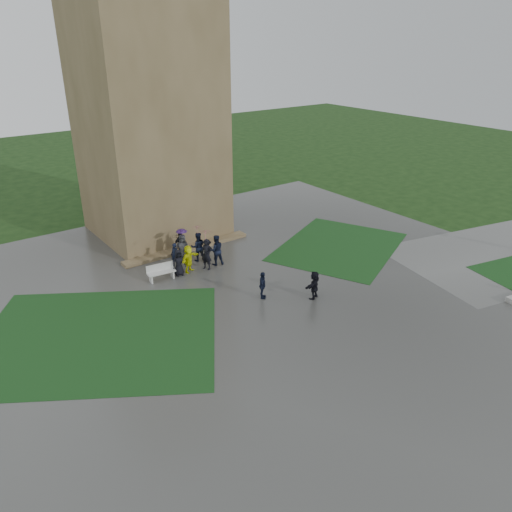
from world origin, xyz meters
TOP-DOWN VIEW (x-y plane):
  - ground at (0.00, 0.00)m, footprint 120.00×120.00m
  - plaza at (0.00, 2.00)m, footprint 34.00×34.00m
  - lawn_inset_left at (-8.50, 4.00)m, footprint 14.10×13.46m
  - lawn_inset_right at (8.50, 5.00)m, footprint 11.12×10.15m
  - tower at (0.00, 15.00)m, footprint 8.00×8.00m
  - tower_plinth at (0.00, 10.60)m, footprint 9.00×0.80m
  - bench at (-3.35, 7.68)m, footprint 1.69×0.69m
  - visitor_cluster at (-0.90, 8.18)m, footprint 3.61×3.48m
  - pedestrian_mid at (0.06, 2.39)m, footprint 0.99×1.02m
  - pedestrian_near at (2.32, 0.75)m, footprint 1.55×1.07m

SIDE VIEW (x-z plane):
  - ground at x=0.00m, z-range 0.00..0.00m
  - plaza at x=0.00m, z-range 0.00..0.02m
  - lawn_inset_left at x=-8.50m, z-range 0.02..0.03m
  - lawn_inset_right at x=8.50m, z-range 0.02..0.03m
  - tower_plinth at x=0.00m, z-range 0.02..0.24m
  - bench at x=-3.35m, z-range 0.03..0.98m
  - pedestrian_mid at x=0.06m, z-range 0.02..1.57m
  - pedestrian_near at x=2.32m, z-range 0.02..1.60m
  - visitor_cluster at x=-0.90m, z-range -0.10..2.51m
  - tower at x=0.00m, z-range 0.00..18.00m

